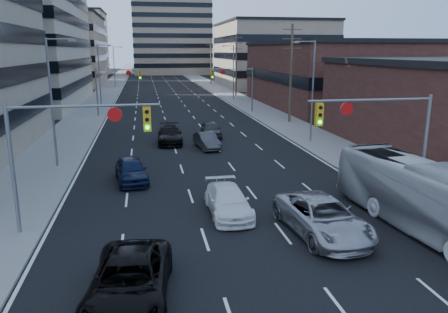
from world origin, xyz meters
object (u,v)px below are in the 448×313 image
white_van (228,201)px  black_pickup (130,282)px  transit_bus (429,198)px  sedan_blue (131,170)px  silver_suv (322,217)px

white_van → black_pickup: bearing=-122.8°
white_van → transit_bus: transit_bus is taller
sedan_blue → silver_suv: bearing=-55.9°
black_pickup → sedan_blue: size_ratio=1.23×
black_pickup → silver_suv: size_ratio=0.93×
white_van → silver_suv: size_ratio=0.81×
transit_bus → sedan_blue: size_ratio=2.53×
white_van → sedan_blue: 8.31m
silver_suv → white_van: bearing=133.8°
white_van → transit_bus: bearing=-23.7°
transit_bus → sedan_blue: 17.13m
silver_suv → sedan_blue: size_ratio=1.32×
transit_bus → sedan_blue: transit_bus is taller
white_van → silver_suv: bearing=-41.2°
silver_suv → black_pickup: bearing=-159.2°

